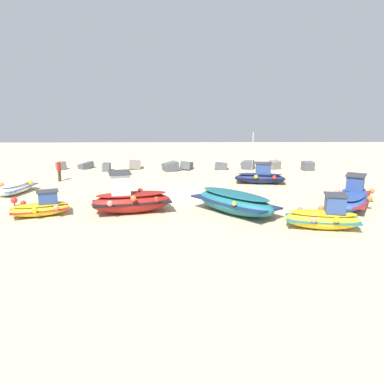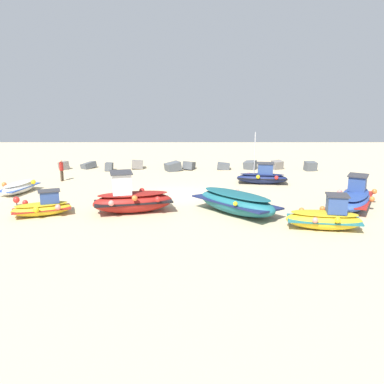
{
  "view_description": "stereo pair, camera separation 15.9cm",
  "coord_description": "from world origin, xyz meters",
  "px_view_note": "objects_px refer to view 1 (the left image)",
  "views": [
    {
      "loc": [
        0.79,
        -27.7,
        7.15
      ],
      "look_at": [
        1.05,
        -2.84,
        0.9
      ],
      "focal_mm": 38.41,
      "sensor_mm": 36.0,
      "label": 1
    },
    {
      "loc": [
        0.95,
        -27.7,
        7.15
      ],
      "look_at": [
        1.05,
        -2.84,
        0.9
      ],
      "focal_mm": 38.41,
      "sensor_mm": 36.0,
      "label": 2
    }
  ],
  "objects_px": {
    "fishing_boat_6": "(17,187)",
    "person_walking": "(59,169)",
    "fishing_boat_4": "(130,199)",
    "fishing_boat_0": "(41,207)",
    "mooring_buoy_0": "(14,200)",
    "fishing_boat_2": "(235,202)",
    "fishing_boat_5": "(324,217)",
    "fishing_boat_1": "(353,197)",
    "fishing_boat_3": "(260,177)"
  },
  "relations": [
    {
      "from": "fishing_boat_1",
      "to": "fishing_boat_2",
      "type": "relative_size",
      "value": 0.94
    },
    {
      "from": "fishing_boat_6",
      "to": "person_walking",
      "type": "relative_size",
      "value": 2.0
    },
    {
      "from": "fishing_boat_0",
      "to": "fishing_boat_2",
      "type": "distance_m",
      "value": 11.29
    },
    {
      "from": "fishing_boat_0",
      "to": "fishing_boat_3",
      "type": "xyz_separation_m",
      "value": [
        14.14,
        8.3,
        0.04
      ]
    },
    {
      "from": "fishing_boat_4",
      "to": "fishing_boat_5",
      "type": "xyz_separation_m",
      "value": [
        10.56,
        -3.05,
        -0.19
      ]
    },
    {
      "from": "fishing_boat_1",
      "to": "fishing_boat_6",
      "type": "height_order",
      "value": "fishing_boat_1"
    },
    {
      "from": "fishing_boat_4",
      "to": "person_walking",
      "type": "xyz_separation_m",
      "value": [
        -6.8,
        8.56,
        0.18
      ]
    },
    {
      "from": "fishing_boat_1",
      "to": "fishing_boat_4",
      "type": "relative_size",
      "value": 1.02
    },
    {
      "from": "fishing_boat_1",
      "to": "fishing_boat_4",
      "type": "xyz_separation_m",
      "value": [
        -13.75,
        -1.2,
        0.2
      ]
    },
    {
      "from": "fishing_boat_3",
      "to": "fishing_boat_4",
      "type": "height_order",
      "value": "fishing_boat_3"
    },
    {
      "from": "fishing_boat_0",
      "to": "fishing_boat_6",
      "type": "bearing_deg",
      "value": 103.03
    },
    {
      "from": "fishing_boat_4",
      "to": "mooring_buoy_0",
      "type": "xyz_separation_m",
      "value": [
        -7.45,
        1.35,
        -0.43
      ]
    },
    {
      "from": "fishing_boat_3",
      "to": "person_walking",
      "type": "height_order",
      "value": "fishing_boat_3"
    },
    {
      "from": "fishing_boat_0",
      "to": "fishing_boat_4",
      "type": "xyz_separation_m",
      "value": [
        5.09,
        0.62,
        0.32
      ]
    },
    {
      "from": "person_walking",
      "to": "fishing_boat_5",
      "type": "bearing_deg",
      "value": -1.73
    },
    {
      "from": "fishing_boat_4",
      "to": "fishing_boat_5",
      "type": "distance_m",
      "value": 10.99
    },
    {
      "from": "fishing_boat_0",
      "to": "mooring_buoy_0",
      "type": "bearing_deg",
      "value": 119.5
    },
    {
      "from": "fishing_boat_3",
      "to": "mooring_buoy_0",
      "type": "height_order",
      "value": "fishing_boat_3"
    },
    {
      "from": "fishing_boat_2",
      "to": "fishing_boat_0",
      "type": "bearing_deg",
      "value": -131.66
    },
    {
      "from": "fishing_boat_4",
      "to": "person_walking",
      "type": "distance_m",
      "value": 10.93
    },
    {
      "from": "fishing_boat_0",
      "to": "fishing_boat_5",
      "type": "bearing_deg",
      "value": -29.4
    },
    {
      "from": "fishing_boat_2",
      "to": "fishing_boat_5",
      "type": "relative_size",
      "value": 1.35
    },
    {
      "from": "person_walking",
      "to": "mooring_buoy_0",
      "type": "xyz_separation_m",
      "value": [
        -0.65,
        -7.2,
        -0.61
      ]
    },
    {
      "from": "fishing_boat_0",
      "to": "fishing_boat_5",
      "type": "distance_m",
      "value": 15.84
    },
    {
      "from": "fishing_boat_0",
      "to": "fishing_boat_4",
      "type": "height_order",
      "value": "fishing_boat_4"
    },
    {
      "from": "fishing_boat_6",
      "to": "fishing_boat_3",
      "type": "bearing_deg",
      "value": 114.98
    },
    {
      "from": "fishing_boat_4",
      "to": "fishing_boat_6",
      "type": "distance_m",
      "value": 9.84
    },
    {
      "from": "fishing_boat_0",
      "to": "fishing_boat_1",
      "type": "xyz_separation_m",
      "value": [
        18.84,
        1.82,
        0.12
      ]
    },
    {
      "from": "fishing_boat_1",
      "to": "fishing_boat_4",
      "type": "bearing_deg",
      "value": 122.62
    },
    {
      "from": "fishing_boat_5",
      "to": "fishing_boat_3",
      "type": "bearing_deg",
      "value": 107.76
    },
    {
      "from": "fishing_boat_5",
      "to": "mooring_buoy_0",
      "type": "distance_m",
      "value": 18.55
    },
    {
      "from": "fishing_boat_1",
      "to": "fishing_boat_5",
      "type": "bearing_deg",
      "value": 170.69
    },
    {
      "from": "mooring_buoy_0",
      "to": "person_walking",
      "type": "bearing_deg",
      "value": 84.81
    },
    {
      "from": "fishing_boat_0",
      "to": "fishing_boat_2",
      "type": "relative_size",
      "value": 0.65
    },
    {
      "from": "fishing_boat_0",
      "to": "mooring_buoy_0",
      "type": "distance_m",
      "value": 3.08
    },
    {
      "from": "fishing_boat_6",
      "to": "person_walking",
      "type": "xyz_separation_m",
      "value": [
        1.83,
        3.85,
        0.58
      ]
    },
    {
      "from": "fishing_boat_1",
      "to": "fishing_boat_3",
      "type": "relative_size",
      "value": 1.27
    },
    {
      "from": "fishing_boat_3",
      "to": "fishing_boat_5",
      "type": "height_order",
      "value": "fishing_boat_3"
    },
    {
      "from": "mooring_buoy_0",
      "to": "fishing_boat_0",
      "type": "bearing_deg",
      "value": -39.9
    },
    {
      "from": "fishing_boat_6",
      "to": "mooring_buoy_0",
      "type": "xyz_separation_m",
      "value": [
        1.18,
        -3.35,
        -0.03
      ]
    },
    {
      "from": "fishing_boat_1",
      "to": "fishing_boat_6",
      "type": "relative_size",
      "value": 1.49
    },
    {
      "from": "fishing_boat_2",
      "to": "fishing_boat_6",
      "type": "relative_size",
      "value": 1.59
    },
    {
      "from": "mooring_buoy_0",
      "to": "fishing_boat_1",
      "type": "bearing_deg",
      "value": -0.42
    },
    {
      "from": "fishing_boat_0",
      "to": "fishing_boat_4",
      "type": "bearing_deg",
      "value": -13.62
    },
    {
      "from": "fishing_boat_0",
      "to": "fishing_boat_6",
      "type": "relative_size",
      "value": 1.03
    },
    {
      "from": "fishing_boat_0",
      "to": "fishing_boat_5",
      "type": "height_order",
      "value": "fishing_boat_5"
    },
    {
      "from": "fishing_boat_0",
      "to": "person_walking",
      "type": "bearing_deg",
      "value": 79.95
    },
    {
      "from": "fishing_boat_4",
      "to": "fishing_boat_5",
      "type": "relative_size",
      "value": 1.24
    },
    {
      "from": "fishing_boat_1",
      "to": "fishing_boat_2",
      "type": "height_order",
      "value": "fishing_boat_1"
    },
    {
      "from": "fishing_boat_3",
      "to": "person_walking",
      "type": "bearing_deg",
      "value": -176.11
    }
  ]
}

